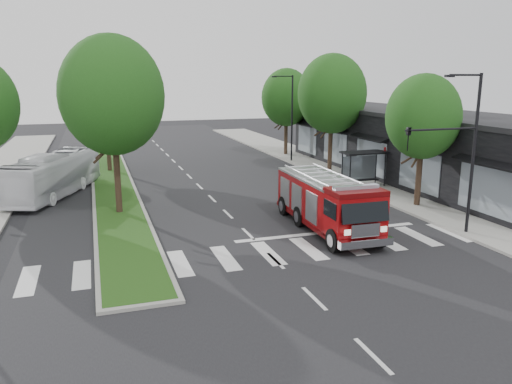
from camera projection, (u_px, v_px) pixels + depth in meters
ground at (248, 234)px, 25.39m from camera, size 140.00×140.00×0.00m
sidewalk_right at (364, 180)px, 38.43m from camera, size 5.00×80.00×0.15m
median at (111, 175)px, 40.21m from camera, size 3.00×50.00×0.15m
storefront_row at (416, 146)px, 39.26m from camera, size 8.00×30.00×5.00m
bus_shelter at (363, 159)px, 35.88m from camera, size 3.20×1.60×2.61m
tree_right_near at (423, 117)px, 29.51m from camera, size 4.40×4.40×8.05m
tree_right_mid at (332, 94)px, 40.40m from camera, size 5.60×5.60×9.72m
tree_right_far at (286, 97)px, 49.80m from camera, size 5.00×5.00×8.73m
tree_median_near at (112, 95)px, 27.59m from camera, size 5.80×5.80×10.16m
tree_median_far at (105, 94)px, 40.63m from camera, size 5.60×5.60×9.72m
streetlight_right_near at (460, 144)px, 24.03m from camera, size 4.08×0.22×8.00m
streetlight_right_far at (290, 114)px, 46.05m from camera, size 2.11×0.20×8.00m
fire_engine at (327, 203)px, 25.89m from camera, size 2.83×8.68×2.99m
city_bus at (54, 175)px, 33.33m from camera, size 6.06×10.46×2.87m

